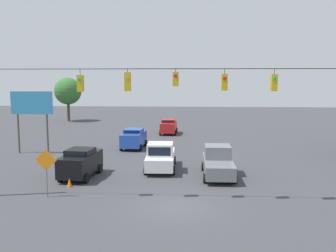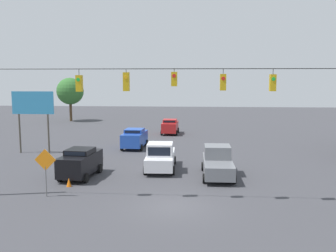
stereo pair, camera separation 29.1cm
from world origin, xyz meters
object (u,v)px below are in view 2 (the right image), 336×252
object	(u,v)px
sedan_black_parked_shoulder	(80,162)
tree_horizon_left	(70,91)
overhead_signal_span	(173,107)
sedan_red_withflow_deep	(170,126)
pickup_truck_grey_crossing_near	(218,163)
traffic_cone_third	(89,167)
traffic_cone_nearest	(69,182)
work_zone_sign	(45,163)
traffic_cone_fourth	(94,161)
traffic_cone_fifth	(101,155)
roadside_billboard	(33,108)
sedan_blue_withflow_far	(135,138)
traffic_cone_second	(78,175)
pickup_truck_white_withflow_mid	(160,157)

from	to	relation	value
sedan_black_parked_shoulder	tree_horizon_left	size ratio (longest dim) A/B	0.62
overhead_signal_span	sedan_red_withflow_deep	world-z (taller)	overhead_signal_span
pickup_truck_grey_crossing_near	traffic_cone_third	bearing A→B (deg)	-5.85
traffic_cone_nearest	work_zone_sign	size ratio (longest dim) A/B	0.20
traffic_cone_third	tree_horizon_left	xyz separation A→B (m)	(11.90, -31.43, 4.49)
sedan_black_parked_shoulder	traffic_cone_fourth	bearing A→B (deg)	-89.34
overhead_signal_span	traffic_cone_fifth	world-z (taller)	overhead_signal_span
traffic_cone_third	roadside_billboard	size ratio (longest dim) A/B	0.10
sedan_blue_withflow_far	sedan_black_parked_shoulder	bearing A→B (deg)	79.37
traffic_cone_second	traffic_cone_fourth	xyz separation A→B (m)	(-0.01, -4.19, 0.00)
traffic_cone_second	traffic_cone_fifth	bearing A→B (deg)	-89.96
overhead_signal_span	traffic_cone_fifth	xyz separation A→B (m)	(6.85, -10.55, -5.03)
traffic_cone_nearest	sedan_blue_withflow_far	bearing A→B (deg)	-99.00
overhead_signal_span	sedan_black_parked_shoulder	world-z (taller)	overhead_signal_span
tree_horizon_left	traffic_cone_third	bearing A→B (deg)	110.73
sedan_red_withflow_deep	traffic_cone_nearest	xyz separation A→B (m)	(4.98, 22.99, -0.67)
sedan_black_parked_shoulder	traffic_cone_third	bearing A→B (deg)	-90.50
overhead_signal_span	pickup_truck_white_withflow_mid	distance (m)	8.35
traffic_cone_third	traffic_cone_fifth	bearing A→B (deg)	-88.92
overhead_signal_span	sedan_blue_withflow_far	bearing A→B (deg)	-72.99
traffic_cone_third	overhead_signal_span	bearing A→B (deg)	136.70
tree_horizon_left	traffic_cone_fifth	bearing A→B (deg)	113.44
sedan_red_withflow_deep	sedan_black_parked_shoulder	distance (m)	21.22
overhead_signal_span	sedan_blue_withflow_far	size ratio (longest dim) A/B	5.29
pickup_truck_grey_crossing_near	traffic_cone_third	size ratio (longest dim) A/B	9.26
pickup_truck_white_withflow_mid	roadside_billboard	world-z (taller)	roadside_billboard
traffic_cone_nearest	pickup_truck_grey_crossing_near	bearing A→B (deg)	-161.30
pickup_truck_grey_crossing_near	traffic_cone_second	world-z (taller)	pickup_truck_grey_crossing_near
traffic_cone_fourth	work_zone_sign	size ratio (longest dim) A/B	0.20
pickup_truck_white_withflow_mid	traffic_cone_fifth	distance (m)	6.55
sedan_red_withflow_deep	overhead_signal_span	bearing A→B (deg)	94.22
roadside_billboard	pickup_truck_grey_crossing_near	bearing A→B (deg)	156.73
pickup_truck_white_withflow_mid	traffic_cone_nearest	size ratio (longest dim) A/B	9.35
sedan_blue_withflow_far	traffic_cone_fourth	size ratio (longest dim) A/B	7.51
traffic_cone_nearest	traffic_cone_fourth	size ratio (longest dim) A/B	1.00
sedan_blue_withflow_far	traffic_cone_nearest	xyz separation A→B (m)	(2.11, 13.33, -0.73)
sedan_blue_withflow_far	traffic_cone_fifth	size ratio (longest dim) A/B	7.51
traffic_cone_third	roadside_billboard	xyz separation A→B (m)	(6.82, -6.08, 3.92)
sedan_blue_withflow_far	traffic_cone_third	xyz separation A→B (m)	(2.04, 9.07, -0.73)
pickup_truck_grey_crossing_near	work_zone_sign	size ratio (longest dim) A/B	1.84
pickup_truck_white_withflow_mid	traffic_cone_nearest	distance (m)	7.36
roadside_billboard	sedan_blue_withflow_far	bearing A→B (deg)	-161.32
traffic_cone_fifth	overhead_signal_span	bearing A→B (deg)	122.98
roadside_billboard	traffic_cone_nearest	bearing A→B (deg)	123.15
traffic_cone_nearest	tree_horizon_left	size ratio (longest dim) A/B	0.08
sedan_black_parked_shoulder	traffic_cone_nearest	xyz separation A→B (m)	(0.05, 2.36, -0.77)
sedan_red_withflow_deep	roadside_billboard	size ratio (longest dim) A/B	0.69
pickup_truck_white_withflow_mid	traffic_cone_third	size ratio (longest dim) A/B	9.35
sedan_blue_withflow_far	sedan_black_parked_shoulder	distance (m)	11.16
traffic_cone_third	traffic_cone_second	bearing A→B (deg)	88.21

